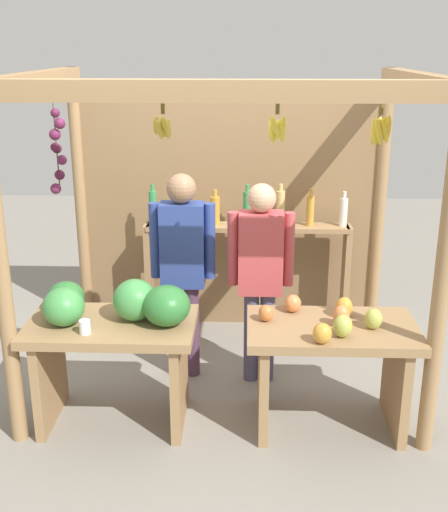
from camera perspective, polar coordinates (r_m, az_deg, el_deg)
ground_plane at (r=5.09m, az=0.08°, el=-10.27°), size 12.00×12.00×0.00m
market_stall at (r=4.99m, az=0.23°, el=5.62°), size 2.73×1.98×2.27m
fruit_counter_left at (r=4.25m, az=-9.75°, el=-6.51°), size 1.13×0.64×1.00m
fruit_counter_right at (r=4.25m, az=9.50°, el=-8.47°), size 1.09×0.66×0.87m
bottle_shelf_unit at (r=5.42m, az=2.02°, el=0.73°), size 1.74×0.22×1.35m
vendor_man at (r=4.69m, az=-3.70°, el=-0.27°), size 0.48×0.21×1.58m
vendor_woman at (r=4.63m, az=3.27°, el=-1.02°), size 0.48×0.21×1.52m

